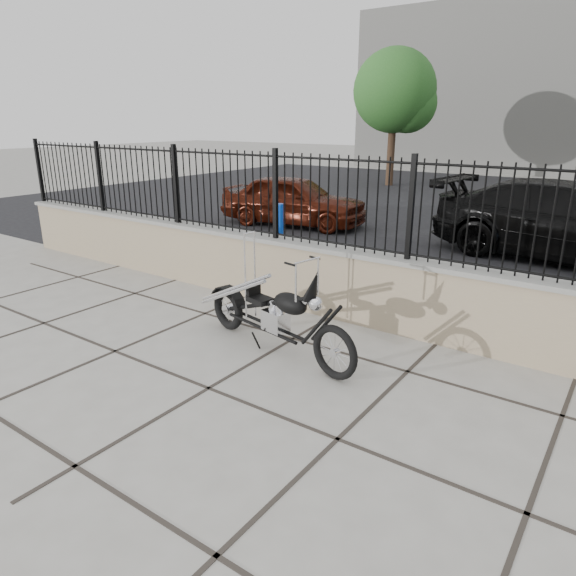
% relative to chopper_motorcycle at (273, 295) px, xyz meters
% --- Properties ---
extents(ground_plane, '(90.00, 90.00, 0.00)m').
position_rel_chopper_motorcycle_xyz_m(ground_plane, '(0.01, -1.11, -0.69)').
color(ground_plane, '#99968E').
rests_on(ground_plane, ground).
extents(parking_lot, '(30.00, 30.00, 0.00)m').
position_rel_chopper_motorcycle_xyz_m(parking_lot, '(0.01, 11.39, -0.69)').
color(parking_lot, black).
rests_on(parking_lot, ground).
extents(retaining_wall, '(14.00, 0.36, 0.96)m').
position_rel_chopper_motorcycle_xyz_m(retaining_wall, '(0.01, 1.39, -0.21)').
color(retaining_wall, gray).
rests_on(retaining_wall, ground_plane).
extents(iron_fence, '(14.00, 0.08, 1.20)m').
position_rel_chopper_motorcycle_xyz_m(iron_fence, '(0.01, 1.39, 0.87)').
color(iron_fence, black).
rests_on(iron_fence, retaining_wall).
extents(chopper_motorcycle, '(2.32, 0.86, 1.37)m').
position_rel_chopper_motorcycle_xyz_m(chopper_motorcycle, '(0.00, 0.00, 0.00)').
color(chopper_motorcycle, black).
rests_on(chopper_motorcycle, ground_plane).
extents(car_red, '(3.89, 2.04, 1.26)m').
position_rel_chopper_motorcycle_xyz_m(car_red, '(-4.07, 6.30, -0.05)').
color(car_red, '#401309').
rests_on(car_red, parking_lot).
extents(car_black, '(5.28, 2.59, 1.48)m').
position_rel_chopper_motorcycle_xyz_m(car_black, '(2.18, 6.47, 0.05)').
color(car_black, black).
rests_on(car_black, parking_lot).
extents(bollard_a, '(0.17, 0.17, 1.11)m').
position_rel_chopper_motorcycle_xyz_m(bollard_a, '(-2.23, 3.19, -0.13)').
color(bollard_a, blue).
rests_on(bollard_a, ground_plane).
extents(tree_left, '(3.18, 3.18, 5.37)m').
position_rel_chopper_motorcycle_xyz_m(tree_left, '(-5.58, 15.34, 3.08)').
color(tree_left, '#382619').
rests_on(tree_left, ground_plane).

